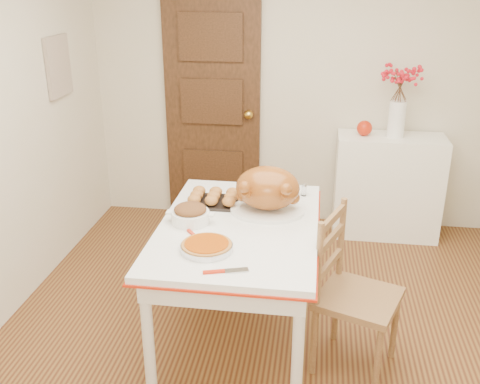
# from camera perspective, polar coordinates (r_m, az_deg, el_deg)

# --- Properties ---
(floor) EXTENTS (3.50, 4.00, 0.00)m
(floor) POSITION_cam_1_polar(r_m,az_deg,el_deg) (3.52, 2.79, -16.14)
(floor) COLOR #482112
(floor) RESTS_ON ground
(wall_back) EXTENTS (3.50, 0.00, 2.50)m
(wall_back) POSITION_cam_1_polar(r_m,az_deg,el_deg) (4.85, 5.46, 10.98)
(wall_back) COLOR beige
(wall_back) RESTS_ON ground
(door_back) EXTENTS (0.85, 0.06, 2.06)m
(door_back) POSITION_cam_1_polar(r_m,az_deg,el_deg) (4.95, -2.86, 8.68)
(door_back) COLOR black
(door_back) RESTS_ON ground
(photo_board) EXTENTS (0.03, 0.35, 0.45)m
(photo_board) POSITION_cam_1_polar(r_m,az_deg,el_deg) (4.47, -18.34, 12.29)
(photo_board) COLOR #C1B69D
(photo_board) RESTS_ON ground
(sideboard) EXTENTS (0.89, 0.40, 0.89)m
(sideboard) POSITION_cam_1_polar(r_m,az_deg,el_deg) (4.90, 15.04, 0.58)
(sideboard) COLOR white
(sideboard) RESTS_ON floor
(kitchen_table) EXTENTS (0.93, 1.36, 0.81)m
(kitchen_table) POSITION_cam_1_polar(r_m,az_deg,el_deg) (3.37, -0.12, -9.58)
(kitchen_table) COLOR white
(kitchen_table) RESTS_ON floor
(chair_oak) EXTENTS (0.55, 0.55, 0.97)m
(chair_oak) POSITION_cam_1_polar(r_m,az_deg,el_deg) (3.21, 12.25, -10.39)
(chair_oak) COLOR olive
(chair_oak) RESTS_ON floor
(berry_vase) EXTENTS (0.32, 0.32, 0.62)m
(berry_vase) POSITION_cam_1_polar(r_m,az_deg,el_deg) (4.69, 16.17, 9.19)
(berry_vase) COLOR white
(berry_vase) RESTS_ON sideboard
(apple) EXTENTS (0.13, 0.13, 0.13)m
(apple) POSITION_cam_1_polar(r_m,az_deg,el_deg) (4.72, 12.80, 6.49)
(apple) COLOR #B72009
(apple) RESTS_ON sideboard
(turkey_platter) EXTENTS (0.47, 0.39, 0.28)m
(turkey_platter) POSITION_cam_1_polar(r_m,az_deg,el_deg) (3.28, 2.88, 0.16)
(turkey_platter) COLOR #A25717
(turkey_platter) RESTS_ON kitchen_table
(pumpkin_pie) EXTENTS (0.32, 0.32, 0.06)m
(pumpkin_pie) POSITION_cam_1_polar(r_m,az_deg,el_deg) (2.89, -3.48, -5.56)
(pumpkin_pie) COLOR #9B3C04
(pumpkin_pie) RESTS_ON kitchen_table
(stuffing_dish) EXTENTS (0.34, 0.30, 0.11)m
(stuffing_dish) POSITION_cam_1_polar(r_m,az_deg,el_deg) (3.19, -5.17, -2.27)
(stuffing_dish) COLOR brown
(stuffing_dish) RESTS_ON kitchen_table
(rolls_tray) EXTENTS (0.31, 0.25, 0.08)m
(rolls_tray) POSITION_cam_1_polar(r_m,az_deg,el_deg) (3.44, -2.75, -0.57)
(rolls_tray) COLOR #A76930
(rolls_tray) RESTS_ON kitchen_table
(pie_server) EXTENTS (0.23, 0.13, 0.01)m
(pie_server) POSITION_cam_1_polar(r_m,az_deg,el_deg) (2.70, -1.49, -8.18)
(pie_server) COLOR silver
(pie_server) RESTS_ON kitchen_table
(carving_knife) EXTENTS (0.18, 0.21, 0.01)m
(carving_knife) POSITION_cam_1_polar(r_m,az_deg,el_deg) (3.02, -4.47, -4.76)
(carving_knife) COLOR silver
(carving_knife) RESTS_ON kitchen_table
(drinking_glass) EXTENTS (0.06, 0.06, 0.10)m
(drinking_glass) POSITION_cam_1_polar(r_m,az_deg,el_deg) (3.67, 1.27, 1.08)
(drinking_glass) COLOR white
(drinking_glass) RESTS_ON kitchen_table
(shaker_pair) EXTENTS (0.08, 0.03, 0.08)m
(shaker_pair) POSITION_cam_1_polar(r_m,az_deg,el_deg) (3.58, 6.27, 0.24)
(shaker_pair) COLOR white
(shaker_pair) RESTS_ON kitchen_table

